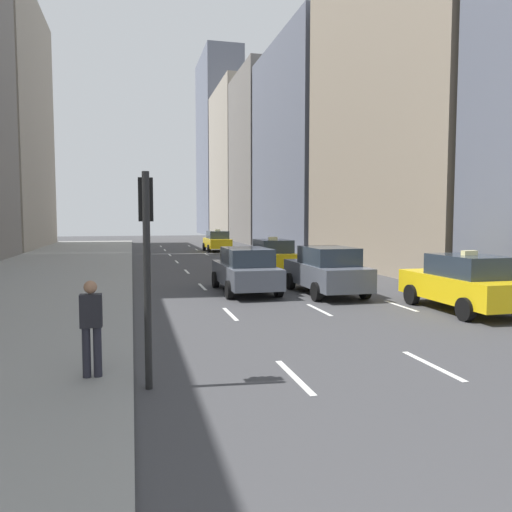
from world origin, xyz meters
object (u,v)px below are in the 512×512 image
sedan_silver_behind (246,270)px  taxi_second (272,256)px  taxi_lead (217,241)px  pedestrian_mid_block (91,324)px  traffic_light_pole (146,244)px  taxi_third (464,283)px  sedan_black_near (326,270)px

sedan_silver_behind → taxi_second: bearing=65.7°
taxi_lead → sedan_silver_behind: (-2.80, -23.14, -0.01)m
pedestrian_mid_block → traffic_light_pole: size_ratio=0.46×
taxi_second → sedan_silver_behind: taxi_second is taller
taxi_third → sedan_silver_behind: size_ratio=0.92×
sedan_silver_behind → pedestrian_mid_block: bearing=-116.6°
pedestrian_mid_block → traffic_light_pole: traffic_light_pole is taller
sedan_black_near → pedestrian_mid_block: size_ratio=2.83×
sedan_silver_behind → taxi_lead: bearing=83.1°
taxi_second → sedan_silver_behind: bearing=-114.3°
pedestrian_mid_block → taxi_third: bearing=22.5°
sedan_black_near → sedan_silver_behind: 3.05m
taxi_lead → taxi_third: same height
taxi_third → traffic_light_pole: (-9.55, -4.65, 1.53)m
pedestrian_mid_block → traffic_light_pole: 1.66m
taxi_third → taxi_lead: bearing=95.6°
sedan_black_near → sedan_silver_behind: size_ratio=0.97×
taxi_second → taxi_third: (2.80, -11.58, 0.00)m
traffic_light_pole → taxi_third: bearing=25.9°
taxi_third → sedan_silver_behind: 7.76m
taxi_lead → sedan_black_near: bearing=-90.0°
taxi_second → sedan_black_near: (0.00, -7.41, 0.02)m
taxi_third → sedan_silver_behind: (-5.60, 5.37, -0.01)m
taxi_third → sedan_black_near: bearing=123.9°
taxi_second → pedestrian_mid_block: (-7.67, -15.92, 0.19)m
taxi_lead → pedestrian_mid_block: size_ratio=2.67×
taxi_lead → taxi_third: size_ratio=1.00×
sedan_silver_behind → traffic_light_pole: (-3.95, -10.02, 1.54)m
sedan_silver_behind → taxi_third: bearing=-43.8°
taxi_lead → sedan_silver_behind: 23.31m
taxi_third → sedan_black_near: (-2.80, 4.17, 0.02)m
sedan_black_near → traffic_light_pole: (-6.75, -8.82, 1.51)m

